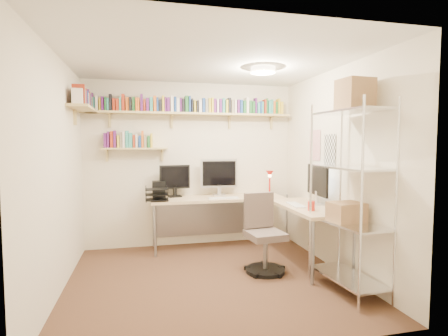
% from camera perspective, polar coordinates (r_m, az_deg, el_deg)
% --- Properties ---
extents(ground, '(3.20, 3.20, 0.00)m').
position_cam_1_polar(ground, '(4.26, -2.29, -17.67)').
color(ground, '#49281F').
rests_on(ground, ground).
extents(room_shell, '(3.24, 3.04, 2.52)m').
position_cam_1_polar(room_shell, '(3.96, -2.29, 3.65)').
color(room_shell, beige).
rests_on(room_shell, ground).
extents(wall_shelves, '(3.12, 1.09, 0.80)m').
position_cam_1_polar(wall_shelves, '(5.21, -9.72, 8.96)').
color(wall_shelves, tan).
rests_on(wall_shelves, ground).
extents(corner_desk, '(2.37, 2.00, 1.33)m').
position_cam_1_polar(corner_desk, '(5.06, 1.15, -5.21)').
color(corner_desk, beige).
rests_on(corner_desk, ground).
extents(office_chair, '(0.50, 0.51, 0.96)m').
position_cam_1_polar(office_chair, '(4.41, 6.46, -11.39)').
color(office_chair, black).
rests_on(office_chair, ground).
extents(wire_rack, '(0.50, 0.90, 2.23)m').
position_cam_1_polar(wire_rack, '(3.85, 19.96, 0.25)').
color(wire_rack, silver).
rests_on(wire_rack, ground).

